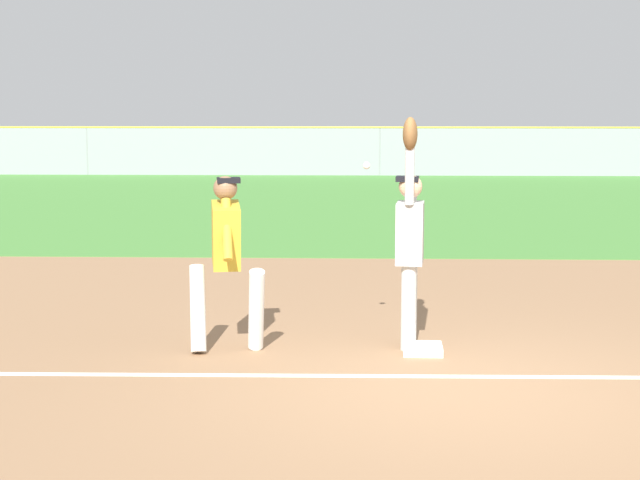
# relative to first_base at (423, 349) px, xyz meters

# --- Properties ---
(ground_plane) EXTENTS (78.37, 78.37, 0.00)m
(ground_plane) POSITION_rel_first_base_xyz_m (0.18, -1.19, -0.04)
(ground_plane) COLOR #936D4C
(outfield_grass) EXTENTS (41.79, 19.11, 0.01)m
(outfield_grass) POSITION_rel_first_base_xyz_m (0.18, 15.49, -0.04)
(outfield_grass) COLOR #478438
(outfield_grass) RESTS_ON ground_plane
(first_base) EXTENTS (0.39, 0.39, 0.08)m
(first_base) POSITION_rel_first_base_xyz_m (0.00, 0.00, 0.00)
(first_base) COLOR white
(first_base) RESTS_ON ground_plane
(fielder) EXTENTS (0.30, 0.90, 2.28)m
(fielder) POSITION_rel_first_base_xyz_m (-0.13, 0.20, 1.08)
(fielder) COLOR silver
(fielder) RESTS_ON ground_plane
(runner) EXTENTS (0.80, 0.84, 1.72)m
(runner) POSITION_rel_first_base_xyz_m (-1.90, -0.03, 0.96)
(runner) COLOR white
(runner) RESTS_ON ground_plane
(baseball) EXTENTS (0.07, 0.07, 0.07)m
(baseball) POSITION_rel_first_base_xyz_m (-0.55, 0.31, 1.76)
(baseball) COLOR white
(outfield_fence) EXTENTS (41.87, 0.08, 1.73)m
(outfield_fence) POSITION_rel_first_base_xyz_m (0.18, 25.05, 0.83)
(outfield_fence) COLOR #93999E
(outfield_fence) RESTS_ON ground_plane
(parked_car_tan) EXTENTS (4.59, 2.50, 1.25)m
(parked_car_tan) POSITION_rel_first_base_xyz_m (-11.59, 27.69, 0.63)
(parked_car_tan) COLOR tan
(parked_car_tan) RESTS_ON ground_plane
(parked_car_white) EXTENTS (4.58, 2.49, 1.25)m
(parked_car_white) POSITION_rel_first_base_xyz_m (-5.78, 28.47, 0.63)
(parked_car_white) COLOR white
(parked_car_white) RESTS_ON ground_plane
(parked_car_black) EXTENTS (4.50, 2.32, 1.25)m
(parked_car_black) POSITION_rel_first_base_xyz_m (-0.37, 27.77, 0.63)
(parked_car_black) COLOR black
(parked_car_black) RESTS_ON ground_plane
(parked_car_silver) EXTENTS (4.45, 2.21, 1.25)m
(parked_car_silver) POSITION_rel_first_base_xyz_m (5.90, 28.46, 0.63)
(parked_car_silver) COLOR #B7B7BC
(parked_car_silver) RESTS_ON ground_plane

